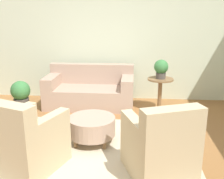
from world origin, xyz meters
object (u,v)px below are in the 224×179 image
at_px(side_table, 160,89).
at_px(potted_plant_floor, 21,94).
at_px(armchair_left, 26,143).
at_px(couch, 90,91).
at_px(ottoman_table, 92,126).
at_px(potted_plant_on_side_table, 161,68).
at_px(armchair_right, 160,148).

bearing_deg(side_table, potted_plant_floor, -177.32).
bearing_deg(armchair_left, couch, 81.19).
xyz_separation_m(couch, side_table, (1.45, -0.20, 0.14)).
relative_size(ottoman_table, potted_plant_on_side_table, 1.88).
height_order(armchair_left, ottoman_table, armchair_left).
relative_size(armchair_left, ottoman_table, 1.41).
bearing_deg(armchair_left, ottoman_table, 49.20).
distance_m(armchair_left, side_table, 2.93).
bearing_deg(potted_plant_floor, armchair_right, -39.28).
relative_size(side_table, potted_plant_floor, 1.13).
bearing_deg(armchair_right, side_table, 84.84).
bearing_deg(potted_plant_on_side_table, armchair_right, -95.16).
xyz_separation_m(armchair_right, ottoman_table, (-0.94, 0.80, -0.11)).
relative_size(armchair_left, side_table, 1.49).
relative_size(armchair_right, side_table, 1.49).
height_order(couch, ottoman_table, couch).
height_order(couch, side_table, couch).
height_order(ottoman_table, potted_plant_floor, potted_plant_floor).
bearing_deg(armchair_left, armchair_right, 0.00).
distance_m(couch, ottoman_table, 1.72).
relative_size(potted_plant_on_side_table, potted_plant_floor, 0.64).
height_order(ottoman_table, side_table, side_table).
bearing_deg(potted_plant_floor, potted_plant_on_side_table, 2.68).
distance_m(armchair_right, ottoman_table, 1.24).
xyz_separation_m(armchair_left, ottoman_table, (0.69, 0.80, -0.11)).
relative_size(armchair_right, potted_plant_on_side_table, 2.65).
xyz_separation_m(armchair_left, potted_plant_floor, (-1.00, 2.15, -0.05)).
bearing_deg(potted_plant_on_side_table, side_table, 0.00).
xyz_separation_m(side_table, potted_plant_on_side_table, (0.00, 0.00, 0.42)).
bearing_deg(armchair_left, potted_plant_on_side_table, 51.23).
bearing_deg(side_table, armchair_left, -128.77).
distance_m(couch, armchair_left, 2.52).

